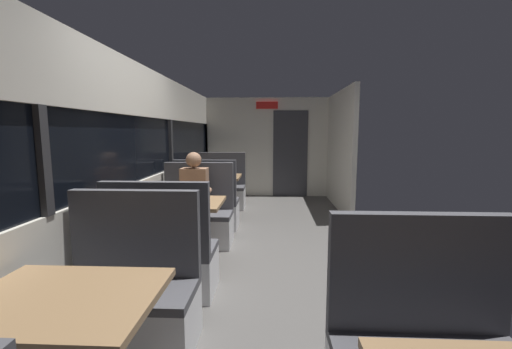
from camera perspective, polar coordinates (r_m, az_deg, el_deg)
ground_plane at (r=3.84m, az=0.92°, el=-16.01°), size 3.30×9.20×0.02m
carriage_window_panel_left at (r=3.87m, az=-21.05°, el=0.85°), size 0.09×8.48×2.30m
carriage_end_bulkhead at (r=7.73m, az=2.34°, el=4.66°), size 2.90×0.11×2.30m
carriage_aisle_panel_right at (r=6.67m, az=14.35°, el=4.08°), size 0.08×2.40×2.30m
dining_table_near_window at (r=1.96m, az=-30.57°, el=-20.43°), size 0.90×0.70×0.74m
bench_near_window_facing_entry at (r=2.64m, az=-21.27°, el=-19.94°), size 0.95×0.50×1.10m
dining_table_mid_window at (r=3.81m, az=-12.69°, el=-6.08°), size 0.90×0.70×0.74m
bench_mid_window_facing_end at (r=3.27m, az=-15.86°, el=-14.24°), size 0.95×0.50×1.10m
bench_mid_window_facing_entry at (r=4.55m, az=-10.23°, el=-7.85°), size 0.95×0.50×1.10m
dining_table_far_window at (r=5.86m, az=-7.17°, el=-1.21°), size 0.90×0.70×0.74m
bench_far_window_facing_end at (r=5.25m, az=-8.42°, el=-5.73°), size 0.95×0.50×1.10m
bench_far_window_facing_entry at (r=6.60m, az=-6.09°, el=-2.96°), size 0.95×0.50×1.10m
seated_passenger at (r=4.43m, az=-10.50°, el=-5.48°), size 0.47×0.55×1.26m
coffee_cup_primary at (r=5.93m, az=-4.95°, el=0.34°), size 0.07×0.07×0.09m
coffee_cup_secondary at (r=3.86m, az=-15.54°, el=-3.80°), size 0.07×0.07×0.09m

